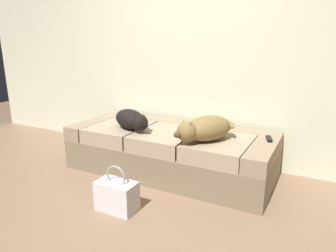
# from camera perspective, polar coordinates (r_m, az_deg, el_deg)

# --- Properties ---
(ground_plane) EXTENTS (10.00, 10.00, 0.00)m
(ground_plane) POSITION_cam_1_polar(r_m,az_deg,el_deg) (2.39, -12.37, -17.61)
(ground_plane) COLOR #8A6A50
(back_wall) EXTENTS (6.40, 0.10, 2.80)m
(back_wall) POSITION_cam_1_polar(r_m,az_deg,el_deg) (3.40, 4.83, 17.30)
(back_wall) COLOR beige
(back_wall) RESTS_ON ground
(couch) EXTENTS (2.05, 0.87, 0.44)m
(couch) POSITION_cam_1_polar(r_m,az_deg,el_deg) (3.11, 0.44, -4.63)
(couch) COLOR #7F6E54
(couch) RESTS_ON ground
(dog_dark) EXTENTS (0.54, 0.41, 0.19)m
(dog_dark) POSITION_cam_1_polar(r_m,az_deg,el_deg) (3.06, -6.83, 1.19)
(dog_dark) COLOR black
(dog_dark) RESTS_ON couch
(dog_tan) EXTENTS (0.48, 0.61, 0.22)m
(dog_tan) POSITION_cam_1_polar(r_m,az_deg,el_deg) (2.69, 6.90, -0.52)
(dog_tan) COLOR olive
(dog_tan) RESTS_ON couch
(tv_remote) EXTENTS (0.08, 0.16, 0.02)m
(tv_remote) POSITION_cam_1_polar(r_m,az_deg,el_deg) (2.87, 18.45, -2.29)
(tv_remote) COLOR black
(tv_remote) RESTS_ON couch
(handbag) EXTENTS (0.32, 0.18, 0.38)m
(handbag) POSITION_cam_1_polar(r_m,az_deg,el_deg) (2.48, -9.61, -12.72)
(handbag) COLOR silver
(handbag) RESTS_ON ground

